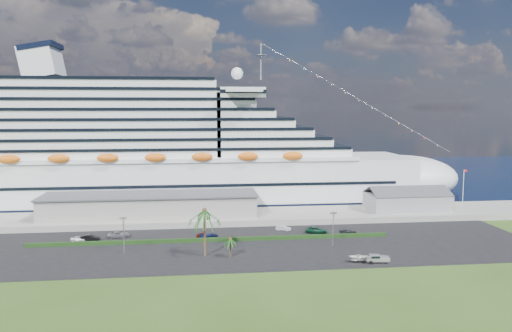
{
  "coord_description": "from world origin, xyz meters",
  "views": [
    {
      "loc": [
        -11.3,
        -103.45,
        32.71
      ],
      "look_at": [
        4.37,
        30.0,
        16.94
      ],
      "focal_mm": 35.0,
      "sensor_mm": 36.0,
      "label": 1
    }
  ],
  "objects": [
    {
      "name": "lamp_post_left",
      "position": [
        -28.0,
        8.0,
        5.34
      ],
      "size": [
        1.6,
        0.35,
        8.27
      ],
      "color": "gray",
      "rests_on": "asphalt_lot"
    },
    {
      "name": "wharf",
      "position": [
        0.0,
        40.0,
        0.9
      ],
      "size": [
        240.0,
        20.0,
        1.8
      ],
      "primitive_type": "cube",
      "color": "gray",
      "rests_on": "ground"
    },
    {
      "name": "parked_car_7",
      "position": [
        27.11,
        19.07,
        0.8
      ],
      "size": [
        5.04,
        3.0,
        1.37
      ],
      "primitive_type": "imported",
      "rotation": [
        0.0,
        0.0,
        1.81
      ],
      "color": "#222228",
      "rests_on": "asphalt_lot"
    },
    {
      "name": "parked_car_2",
      "position": [
        -31.4,
        22.52,
        0.87
      ],
      "size": [
        5.69,
        3.12,
        1.51
      ],
      "primitive_type": "imported",
      "rotation": [
        0.0,
        0.0,
        1.69
      ],
      "color": "gray",
      "rests_on": "asphalt_lot"
    },
    {
      "name": "parked_car_6",
      "position": [
        19.28,
        21.02,
        0.91
      ],
      "size": [
        6.23,
        4.31,
        1.58
      ],
      "primitive_type": "imported",
      "rotation": [
        0.0,
        0.0,
        1.24
      ],
      "color": "#0E3A26",
      "rests_on": "asphalt_lot"
    },
    {
      "name": "palm_tall",
      "position": [
        -10.0,
        4.0,
        9.2
      ],
      "size": [
        8.82,
        8.82,
        11.13
      ],
      "color": "#47301E",
      "rests_on": "ground"
    },
    {
      "name": "cruise_ship",
      "position": [
        -21.53,
        64.0,
        16.69
      ],
      "size": [
        191.0,
        38.0,
        54.0
      ],
      "color": "silver",
      "rests_on": "ground"
    },
    {
      "name": "hedge",
      "position": [
        -8.0,
        16.0,
        0.57
      ],
      "size": [
        88.0,
        1.1,
        0.9
      ],
      "primitive_type": "cube",
      "color": "black",
      "rests_on": "asphalt_lot"
    },
    {
      "name": "flagpole",
      "position": [
        70.04,
        40.0,
        8.27
      ],
      "size": [
        1.08,
        0.16,
        12.0
      ],
      "color": "silver",
      "rests_on": "wharf"
    },
    {
      "name": "lamp_post_right",
      "position": [
        20.0,
        8.0,
        5.34
      ],
      "size": [
        1.6,
        0.35,
        8.27
      ],
      "color": "gray",
      "rests_on": "asphalt_lot"
    },
    {
      "name": "boat_trailer",
      "position": [
        22.73,
        -4.05,
        1.17
      ],
      "size": [
        5.61,
        3.82,
        1.59
      ],
      "color": "gray",
      "rests_on": "asphalt_lot"
    },
    {
      "name": "pickup_truck",
      "position": [
        26.03,
        -4.92,
        1.08
      ],
      "size": [
        5.09,
        2.27,
        1.74
      ],
      "color": "black",
      "rests_on": "asphalt_lot"
    },
    {
      "name": "port_shed",
      "position": [
        52.0,
        40.0,
        4.4
      ],
      "size": [
        24.0,
        12.31,
        7.37
      ],
      "color": "gray",
      "rests_on": "wharf"
    },
    {
      "name": "parked_car_3",
      "position": [
        -8.94,
        19.22,
        0.85
      ],
      "size": [
        5.42,
        3.49,
        1.46
      ],
      "primitive_type": "imported",
      "rotation": [
        0.0,
        0.0,
        1.88
      ],
      "color": "#131B45",
      "rests_on": "asphalt_lot"
    },
    {
      "name": "asphalt_lot",
      "position": [
        0.0,
        11.0,
        0.06
      ],
      "size": [
        140.0,
        38.0,
        0.12
      ],
      "primitive_type": "cube",
      "color": "black",
      "rests_on": "ground"
    },
    {
      "name": "parked_car_1",
      "position": [
        -37.89,
        19.88,
        0.9
      ],
      "size": [
        4.96,
        2.59,
        1.56
      ],
      "primitive_type": "imported",
      "rotation": [
        0.0,
        0.0,
        1.36
      ],
      "color": "black",
      "rests_on": "asphalt_lot"
    },
    {
      "name": "ground",
      "position": [
        0.0,
        0.0,
        0.0
      ],
      "size": [
        420.0,
        420.0,
        0.0
      ],
      "primitive_type": "plane",
      "color": "#324B19",
      "rests_on": "ground"
    },
    {
      "name": "parked_car_4",
      "position": [
        -9.78,
        19.5,
        0.89
      ],
      "size": [
        4.59,
        2.03,
        1.54
      ],
      "primitive_type": "imported",
      "rotation": [
        0.0,
        0.0,
        1.62
      ],
      "color": "maroon",
      "rests_on": "asphalt_lot"
    },
    {
      "name": "parked_car_5",
      "position": [
        11.07,
        24.78,
        0.78
      ],
      "size": [
        4.22,
        2.75,
        1.31
      ],
      "primitive_type": "imported",
      "rotation": [
        0.0,
        0.0,
        1.2
      ],
      "color": "silver",
      "rests_on": "asphalt_lot"
    },
    {
      "name": "palm_short",
      "position": [
        -4.5,
        2.5,
        3.67
      ],
      "size": [
        3.53,
        3.53,
        4.56
      ],
      "color": "#47301E",
      "rests_on": "ground"
    },
    {
      "name": "water",
      "position": [
        0.0,
        130.0,
        0.01
      ],
      "size": [
        420.0,
        160.0,
        0.02
      ],
      "primitive_type": "cube",
      "color": "black",
      "rests_on": "ground"
    },
    {
      "name": "terminal_building",
      "position": [
        -25.0,
        40.0,
        5.01
      ],
      "size": [
        61.0,
        15.0,
        6.3
      ],
      "color": "gray",
      "rests_on": "wharf"
    },
    {
      "name": "parked_car_0",
      "position": [
        -40.67,
        20.0,
        0.75
      ],
      "size": [
        3.91,
        2.05,
        1.27
      ],
      "primitive_type": "imported",
      "rotation": [
        0.0,
        0.0,
        1.42
      ],
      "color": "silver",
      "rests_on": "asphalt_lot"
    }
  ]
}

